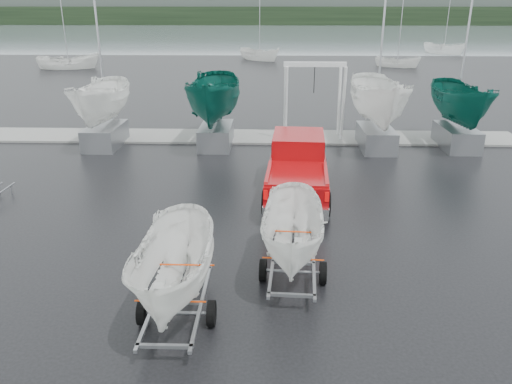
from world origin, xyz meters
The scene contains 17 objects.
ground_plane centered at (0.00, 0.00, 0.00)m, with size 120.00×120.00×0.00m, color black.
lake centered at (0.00, 100.00, -0.01)m, with size 300.00×300.00×0.00m, color slate.
dock centered at (0.00, 13.00, 0.05)m, with size 30.00×3.00×0.12m, color gray.
treeline centered at (0.00, 170.00, 3.00)m, with size 300.00×8.00×6.00m, color black.
far_hill centered at (0.00, 178.00, 5.00)m, with size 300.00×6.00×10.00m, color #4C5651.
pickup_truck centered at (2.45, 4.64, 1.12)m, with size 2.68×6.55×2.14m.
trailer_hitched centered at (2.05, -2.09, 2.67)m, with size 1.81×3.66×4.93m.
trailer_parked centered at (-0.72, -4.08, 2.75)m, with size 1.78×3.60×5.07m.
boat_hoist centered at (3.65, 13.00, 2.67)m, with size 3.30×2.18×4.12m.
keelboat_0 centered at (-7.23, 11.00, 3.67)m, with size 2.32×3.20×10.48m.
keelboat_1 centered at (-1.47, 11.20, 4.14)m, with size 2.60×3.20×8.02m.
keelboat_2 centered at (6.75, 11.00, 4.07)m, with size 2.56×3.20×10.73m.
keelboat_3 centered at (10.93, 11.30, 3.60)m, with size 2.28×3.20×10.44m.
moored_boat_0 centered at (-21.88, 43.63, 0.00)m, with size 3.18×3.12×11.50m.
moored_boat_1 centered at (-0.31, 53.69, 0.00)m, with size 3.70×3.70×11.43m.
moored_boat_2 centered at (16.03, 46.48, 0.01)m, with size 2.71×2.69×10.65m.
moored_boat_3 centered at (26.87, 63.66, 0.00)m, with size 3.77×3.78×11.53m.
Camera 1 is at (1.43, -14.01, 7.00)m, focal length 35.00 mm.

